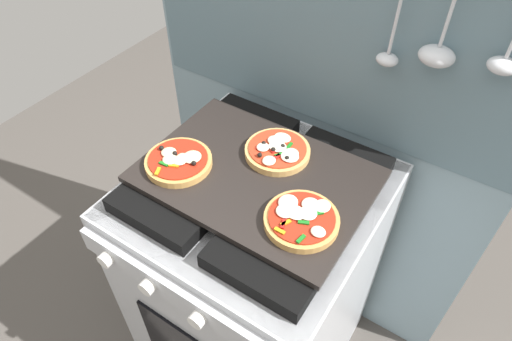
# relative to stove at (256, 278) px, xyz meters

# --- Properties ---
(ground_plane) EXTENTS (4.00, 4.00, 0.00)m
(ground_plane) POSITION_rel_stove_xyz_m (0.00, 0.00, -0.45)
(ground_plane) COLOR #4C4742
(kitchen_backsplash) EXTENTS (1.10, 0.09, 1.55)m
(kitchen_backsplash) POSITION_rel_stove_xyz_m (0.00, 0.34, 0.34)
(kitchen_backsplash) COLOR #7A939E
(kitchen_backsplash) RESTS_ON ground_plane
(stove) EXTENTS (0.60, 0.64, 0.90)m
(stove) POSITION_rel_stove_xyz_m (0.00, 0.00, 0.00)
(stove) COLOR #B7BABF
(stove) RESTS_ON ground_plane
(baking_tray) EXTENTS (0.54, 0.38, 0.02)m
(baking_tray) POSITION_rel_stove_xyz_m (0.00, 0.00, 0.46)
(baking_tray) COLOR black
(baking_tray) RESTS_ON stove
(pizza_left) EXTENTS (0.16, 0.16, 0.03)m
(pizza_left) POSITION_rel_stove_xyz_m (-0.17, -0.08, 0.48)
(pizza_left) COLOR tan
(pizza_left) RESTS_ON baking_tray
(pizza_right) EXTENTS (0.16, 0.16, 0.03)m
(pizza_right) POSITION_rel_stove_xyz_m (0.16, -0.07, 0.48)
(pizza_right) COLOR tan
(pizza_right) RESTS_ON baking_tray
(pizza_center) EXTENTS (0.16, 0.16, 0.03)m
(pizza_center) POSITION_rel_stove_xyz_m (0.01, 0.09, 0.48)
(pizza_center) COLOR tan
(pizza_center) RESTS_ON baking_tray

